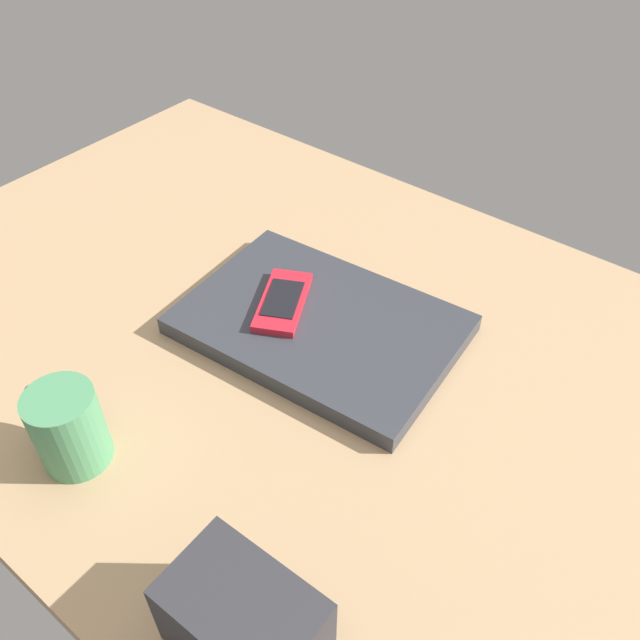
{
  "coord_description": "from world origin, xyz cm",
  "views": [
    {
      "loc": [
        -41.36,
        45.41,
        62.2
      ],
      "look_at": [
        -3.25,
        -2.85,
        5.0
      ],
      "focal_mm": 37.4,
      "sensor_mm": 36.0,
      "label": 1
    }
  ],
  "objects_px": {
    "laptop_closed": "(320,325)",
    "desk_organizer": "(244,622)",
    "cell_phone_on_laptop": "(283,302)",
    "coffee_mug": "(67,427)"
  },
  "relations": [
    {
      "from": "laptop_closed",
      "to": "cell_phone_on_laptop",
      "type": "distance_m",
      "value": 0.06
    },
    {
      "from": "cell_phone_on_laptop",
      "to": "coffee_mug",
      "type": "distance_m",
      "value": 0.3
    },
    {
      "from": "cell_phone_on_laptop",
      "to": "coffee_mug",
      "type": "bearing_deg",
      "value": 83.63
    },
    {
      "from": "laptop_closed",
      "to": "coffee_mug",
      "type": "distance_m",
      "value": 0.32
    },
    {
      "from": "cell_phone_on_laptop",
      "to": "laptop_closed",
      "type": "bearing_deg",
      "value": -168.62
    },
    {
      "from": "laptop_closed",
      "to": "cell_phone_on_laptop",
      "type": "xyz_separation_m",
      "value": [
        0.05,
        0.01,
        0.02
      ]
    },
    {
      "from": "laptop_closed",
      "to": "desk_organizer",
      "type": "bearing_deg",
      "value": 114.41
    },
    {
      "from": "desk_organizer",
      "to": "laptop_closed",
      "type": "bearing_deg",
      "value": -62.14
    },
    {
      "from": "cell_phone_on_laptop",
      "to": "coffee_mug",
      "type": "relative_size",
      "value": 1.19
    },
    {
      "from": "coffee_mug",
      "to": "desk_organizer",
      "type": "bearing_deg",
      "value": 173.58
    }
  ]
}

